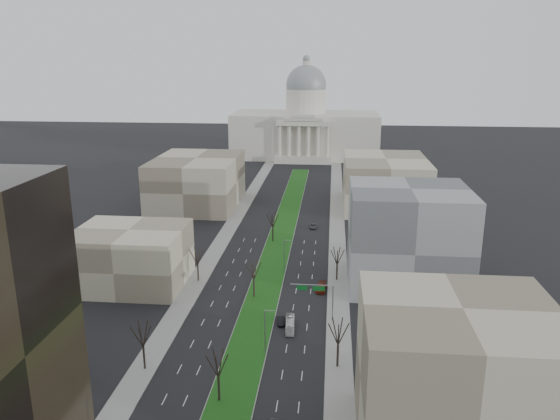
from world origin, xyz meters
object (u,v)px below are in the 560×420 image
Objects in this scene: car_black at (281,320)px; car_red at (321,287)px; box_van at (290,324)px; car_grey_far at (313,226)px.

car_red is (8.03, 17.42, 0.06)m from car_black.
car_black is 3.23m from box_van.
box_van reaches higher than car_black.
car_red is at bearing 69.73° from box_van.
car_red is 49.71m from car_grey_far.
car_black is at bearing -109.29° from car_red.
box_van is (2.09, -2.44, 0.29)m from car_black.
box_van is at bearing -57.47° from car_black.
car_red is 0.74× the size of box_van.
box_van is (-2.11, -69.43, 0.38)m from car_grey_far.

